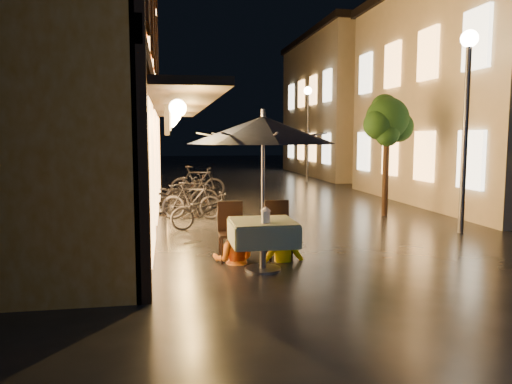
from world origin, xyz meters
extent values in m
plane|color=black|center=(0.00, 0.00, 0.00)|extent=(90.00, 90.00, 0.00)
cube|color=orange|center=(-5.75, 4.00, 3.50)|extent=(4.50, 11.00, 7.00)
cube|color=black|center=(-3.47, 4.00, 3.30)|extent=(0.12, 11.00, 0.35)
cube|color=black|center=(-2.90, 4.00, 2.75)|extent=(1.20, 10.50, 0.12)
cube|color=#F9AD5C|center=(-3.44, 3.00, 4.60)|extent=(0.10, 0.90, 1.50)
cube|color=#F9AD5C|center=(-3.44, 5.50, 4.60)|extent=(0.10, 0.90, 1.50)
cube|color=#F9AD5C|center=(-3.44, 8.00, 4.60)|extent=(0.10, 0.90, 1.50)
cube|color=#F9AD5C|center=(-3.44, 0.50, 1.40)|extent=(0.10, 2.20, 2.40)
cube|color=#F9AD5C|center=(-3.44, 4.00, 1.40)|extent=(0.10, 2.20, 2.40)
cube|color=#F9AD5C|center=(-3.44, 7.50, 1.40)|extent=(0.10, 2.20, 2.40)
cube|color=#F9AD5C|center=(3.95, 3.20, 1.50)|extent=(0.10, 1.00, 1.40)
cube|color=#F9AD5C|center=(3.95, 3.20, 4.30)|extent=(0.10, 1.00, 1.40)
cube|color=#F9AD5C|center=(3.95, 5.40, 1.50)|extent=(0.10, 1.00, 1.40)
cube|color=#F9AD5C|center=(3.95, 5.40, 4.30)|extent=(0.10, 1.00, 1.40)
cube|color=#F9AD5C|center=(3.95, 7.60, 1.50)|extent=(0.10, 1.00, 1.40)
cube|color=#F9AD5C|center=(3.95, 7.60, 4.30)|extent=(0.10, 1.00, 1.40)
cube|color=#F9AD5C|center=(3.95, 9.80, 1.50)|extent=(0.10, 1.00, 1.40)
cube|color=#F9AD5C|center=(3.95, 9.80, 4.30)|extent=(0.10, 1.00, 1.40)
cube|color=#B4A58D|center=(7.50, 18.00, 3.50)|extent=(7.00, 10.00, 7.00)
cube|color=black|center=(7.50, 18.00, 7.15)|extent=(7.30, 10.30, 0.30)
cube|color=#F9AD5C|center=(3.95, 14.20, 1.50)|extent=(0.10, 1.00, 1.40)
cube|color=#F9AD5C|center=(3.95, 14.20, 4.30)|extent=(0.10, 1.00, 1.40)
cube|color=#F9AD5C|center=(3.95, 16.40, 1.50)|extent=(0.10, 1.00, 1.40)
cube|color=#F9AD5C|center=(3.95, 16.40, 4.30)|extent=(0.10, 1.00, 1.40)
cube|color=#F9AD5C|center=(3.95, 18.60, 1.50)|extent=(0.10, 1.00, 1.40)
cube|color=#F9AD5C|center=(3.95, 18.60, 4.30)|extent=(0.10, 1.00, 1.40)
cube|color=#F9AD5C|center=(3.95, 20.80, 1.50)|extent=(0.10, 1.00, 1.40)
cube|color=#F9AD5C|center=(3.95, 20.80, 4.30)|extent=(0.10, 1.00, 1.40)
cylinder|color=black|center=(2.40, 4.50, 1.10)|extent=(0.16, 0.16, 2.20)
sphere|color=black|center=(2.40, 4.50, 2.50)|extent=(1.10, 1.10, 1.10)
sphere|color=black|center=(2.75, 4.60, 2.30)|extent=(0.80, 0.80, 0.80)
sphere|color=black|center=(2.10, 4.35, 2.35)|extent=(0.76, 0.76, 0.76)
sphere|color=black|center=(2.45, 4.80, 2.80)|extent=(0.70, 0.70, 0.70)
sphere|color=black|center=(2.30, 4.25, 2.10)|extent=(0.60, 0.60, 0.60)
cylinder|color=#59595E|center=(3.00, 2.00, 2.00)|extent=(0.12, 0.12, 4.00)
sphere|color=#FFE7C2|center=(3.00, 2.00, 4.05)|extent=(0.36, 0.36, 0.36)
cylinder|color=#59595E|center=(3.00, 14.00, 2.00)|extent=(0.12, 0.12, 4.00)
sphere|color=#FFE7C2|center=(3.00, 14.00, 4.05)|extent=(0.36, 0.36, 0.36)
cylinder|color=#59595E|center=(-1.74, -0.20, 0.36)|extent=(0.10, 0.10, 0.72)
cylinder|color=#59595E|center=(-1.74, -0.20, 0.02)|extent=(0.56, 0.56, 0.04)
cube|color=#316035|center=(-1.74, -0.20, 0.75)|extent=(0.95, 0.95, 0.06)
cube|color=#316035|center=(-1.26, -0.20, 0.58)|extent=(0.04, 0.95, 0.33)
cube|color=#316035|center=(-2.21, -0.20, 0.58)|extent=(0.04, 0.95, 0.33)
cube|color=#316035|center=(-1.74, 0.27, 0.58)|extent=(0.95, 0.04, 0.33)
cube|color=#316035|center=(-1.74, -0.68, 0.58)|extent=(0.95, 0.04, 0.33)
cylinder|color=#59595E|center=(-1.74, -0.20, 1.15)|extent=(0.05, 0.05, 2.30)
cone|color=black|center=(-1.74, -0.20, 2.15)|extent=(2.28, 2.28, 0.41)
cylinder|color=#59595E|center=(-1.74, -0.20, 2.40)|extent=(0.06, 0.06, 0.12)
cube|color=black|center=(-2.14, 0.45, 0.45)|extent=(0.42, 0.42, 0.05)
cube|color=black|center=(-2.14, 0.64, 0.70)|extent=(0.42, 0.04, 0.55)
cylinder|color=black|center=(-2.32, 0.27, 0.21)|extent=(0.04, 0.04, 0.43)
cylinder|color=black|center=(-1.96, 0.27, 0.21)|extent=(0.04, 0.04, 0.43)
cylinder|color=black|center=(-2.32, 0.63, 0.21)|extent=(0.04, 0.04, 0.43)
cylinder|color=black|center=(-1.96, 0.63, 0.21)|extent=(0.04, 0.04, 0.43)
cube|color=black|center=(-1.34, 0.45, 0.45)|extent=(0.42, 0.42, 0.05)
cube|color=black|center=(-1.34, 0.64, 0.70)|extent=(0.42, 0.04, 0.55)
cylinder|color=black|center=(-1.52, 0.27, 0.21)|extent=(0.04, 0.04, 0.43)
cylinder|color=black|center=(-1.16, 0.27, 0.21)|extent=(0.04, 0.04, 0.43)
cylinder|color=black|center=(-1.52, 0.63, 0.21)|extent=(0.04, 0.04, 0.43)
cylinder|color=black|center=(-1.16, 0.63, 0.21)|extent=(0.04, 0.04, 0.43)
cube|color=white|center=(-1.74, -0.43, 0.87)|extent=(0.11, 0.11, 0.18)
cube|color=#FFD88C|center=(-1.74, -0.43, 0.86)|extent=(0.07, 0.07, 0.12)
cone|color=white|center=(-1.74, -0.43, 0.99)|extent=(0.16, 0.16, 0.07)
imported|color=orange|center=(-2.10, 0.39, 0.74)|extent=(0.80, 0.68, 1.47)
imported|color=#FFDB03|center=(-1.31, 0.35, 0.72)|extent=(0.97, 0.59, 1.45)
imported|color=black|center=(-2.36, 3.38, 0.41)|extent=(1.61, 0.78, 0.81)
imported|color=black|center=(-2.57, 4.80, 0.46)|extent=(1.60, 0.79, 0.92)
imported|color=black|center=(-2.83, 5.91, 0.45)|extent=(1.82, 1.19, 0.91)
imported|color=black|center=(-2.49, 6.48, 0.45)|extent=(1.56, 0.81, 0.91)
imported|color=black|center=(-2.82, 7.34, 0.43)|extent=(1.73, 1.09, 0.86)
imported|color=black|center=(-2.20, 8.74, 0.54)|extent=(1.88, 0.88, 1.09)
imported|color=black|center=(-2.42, 8.96, 0.40)|extent=(1.60, 1.09, 0.79)
camera|label=1|loc=(-3.15, -7.58, 2.06)|focal=35.00mm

